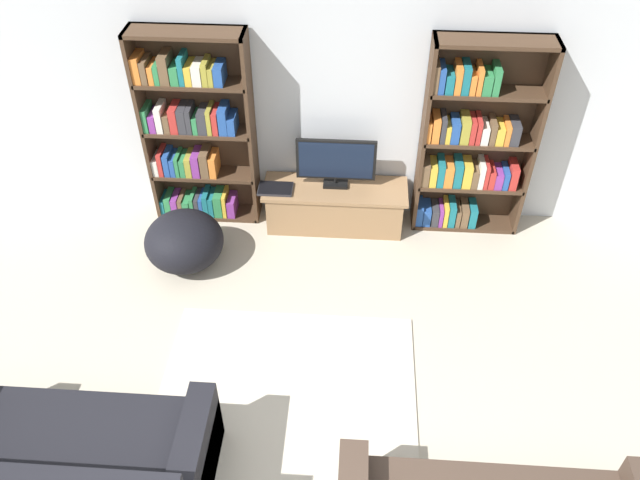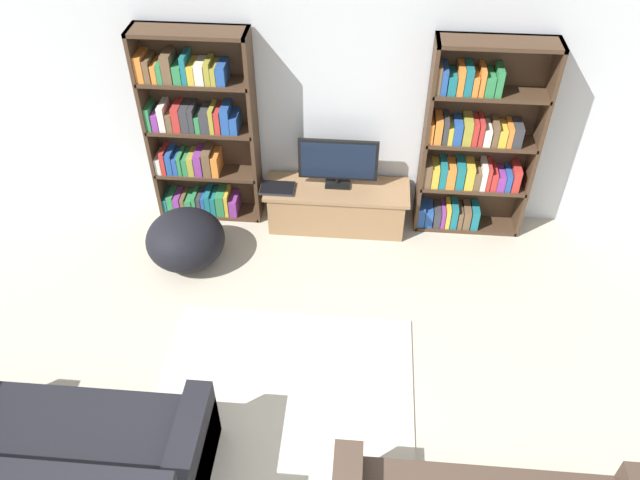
% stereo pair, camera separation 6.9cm
% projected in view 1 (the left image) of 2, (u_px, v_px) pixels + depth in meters
% --- Properties ---
extents(wall_back, '(8.80, 0.06, 2.60)m').
position_uv_depth(wall_back, '(326.00, 95.00, 5.77)').
color(wall_back, silver).
rests_on(wall_back, ground_plane).
extents(bookshelf_left, '(1.04, 0.30, 1.97)m').
position_uv_depth(bookshelf_left, '(196.00, 133.00, 5.93)').
color(bookshelf_left, '#422D1E').
rests_on(bookshelf_left, ground_plane).
extents(bookshelf_right, '(1.04, 0.30, 1.97)m').
position_uv_depth(bookshelf_right, '(471.00, 144.00, 5.82)').
color(bookshelf_right, '#422D1E').
rests_on(bookshelf_right, ground_plane).
extents(tv_stand, '(1.42, 0.48, 0.46)m').
position_uv_depth(tv_stand, '(335.00, 206.00, 6.25)').
color(tv_stand, '#8E6B47').
rests_on(tv_stand, ground_plane).
extents(television, '(0.77, 0.16, 0.51)m').
position_uv_depth(television, '(336.00, 162.00, 5.96)').
color(television, black).
rests_on(television, tv_stand).
extents(laptop, '(0.34, 0.22, 0.03)m').
position_uv_depth(laptop, '(275.00, 189.00, 6.07)').
color(laptop, '#28282D').
rests_on(laptop, tv_stand).
extents(area_rug, '(2.00, 1.69, 0.02)m').
position_uv_depth(area_rug, '(287.00, 395.00, 4.83)').
color(area_rug, beige).
rests_on(area_rug, ground_plane).
extents(couch_left_sectional, '(1.85, 0.99, 0.90)m').
position_uv_depth(couch_left_sectional, '(64.00, 474.00, 4.05)').
color(couch_left_sectional, black).
rests_on(couch_left_sectional, ground_plane).
extents(beanbag_ottoman, '(0.73, 0.73, 0.52)m').
position_uv_depth(beanbag_ottoman, '(184.00, 241.00, 5.81)').
color(beanbag_ottoman, black).
rests_on(beanbag_ottoman, ground_plane).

